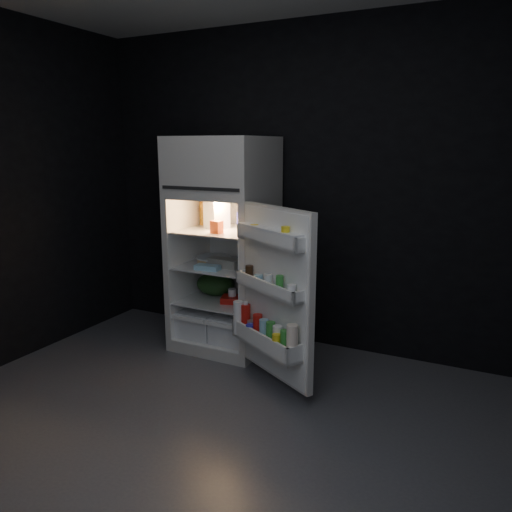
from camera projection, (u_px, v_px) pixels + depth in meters
The scene contains 17 objects.
floor at pixel (209, 438), 2.98m from camera, with size 4.00×3.40×0.00m, color #4E4E53.
wall_back at pixel (313, 189), 4.17m from camera, with size 4.00×0.00×2.70m, color black.
refrigerator at pixel (225, 237), 4.20m from camera, with size 0.76×0.71×1.78m.
fridge_door at pixel (273, 298), 3.46m from camera, with size 0.72×0.52×1.22m.
milk_jug at pixel (217, 214), 4.19m from camera, with size 0.16×0.16×0.24m, color white.
mayo_jar at pixel (243, 221), 4.15m from camera, with size 0.10×0.10×0.14m, color #1E21A4.
jam_jar at pixel (251, 223), 4.08m from camera, with size 0.10×0.10×0.13m, color black.
amber_bottle at pixel (204, 212), 4.37m from camera, with size 0.07×0.07×0.22m, color orange.
small_carton at pixel (217, 227), 3.96m from camera, with size 0.09×0.07×0.10m, color #D64A19.
egg_carton at pixel (224, 263), 4.12m from camera, with size 0.28×0.11×0.07m, color gray.
pie at pixel (214, 260), 4.29m from camera, with size 0.28×0.28×0.04m, color tan.
flat_package at pixel (208, 267), 4.03m from camera, with size 0.20×0.10×0.04m, color #86B8CF.
wrapped_pkg at pixel (253, 260), 4.28m from camera, with size 0.11×0.09×0.05m, color beige.
produce_bag at pixel (216, 284), 4.36m from camera, with size 0.35×0.29×0.20m, color #193815.
yogurt_tray at pixel (239, 300), 4.16m from camera, with size 0.28×0.15×0.05m, color #B3150F.
small_can_red at pixel (254, 292), 4.31m from camera, with size 0.07×0.07×0.09m, color #B3150F.
small_can_silver at pixel (248, 293), 4.27m from camera, with size 0.06×0.06×0.09m, color silver.
Camera 1 is at (1.44, -2.26, 1.72)m, focal length 35.00 mm.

